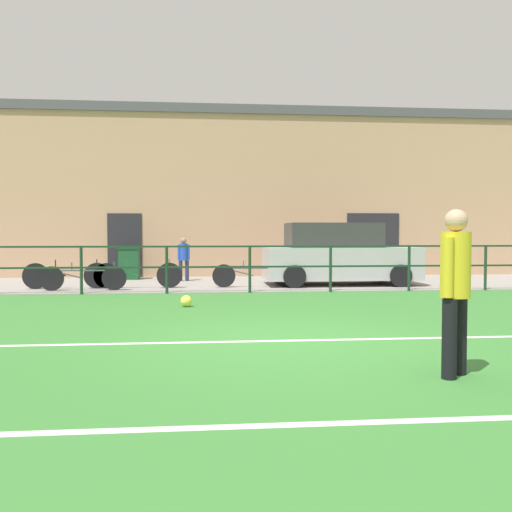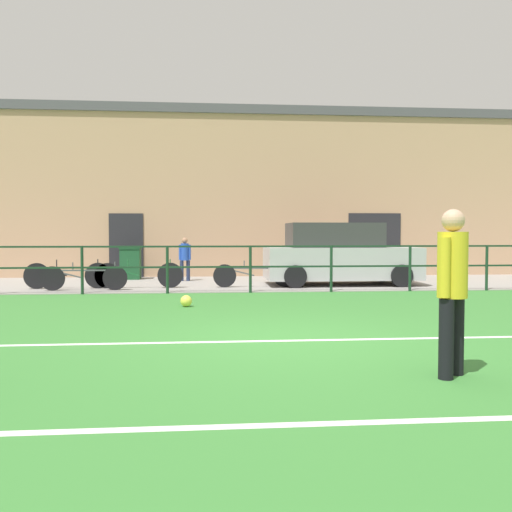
{
  "view_description": "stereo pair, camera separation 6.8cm",
  "coord_description": "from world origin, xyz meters",
  "px_view_note": "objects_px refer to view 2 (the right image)",
  "views": [
    {
      "loc": [
        -1.13,
        -7.43,
        1.43
      ],
      "look_at": [
        -0.07,
        3.69,
        0.99
      ],
      "focal_mm": 38.98,
      "sensor_mm": 36.0,
      "label": 1
    },
    {
      "loc": [
        -1.07,
        -7.43,
        1.43
      ],
      "look_at": [
        -0.07,
        3.69,
        0.99
      ],
      "focal_mm": 38.98,
      "sensor_mm": 36.0,
      "label": 2
    }
  ],
  "objects_px": {
    "parked_car_red": "(339,256)",
    "trash_bin_0": "(131,263)",
    "bicycle_parked_0": "(84,278)",
    "soccer_ball_match": "(186,301)",
    "bicycle_parked_3": "(67,275)",
    "bicycle_parked_4": "(139,275)",
    "spectator_child": "(185,256)",
    "bicycle_parked_1": "(254,275)",
    "player_striker": "(452,282)"
  },
  "relations": [
    {
      "from": "soccer_ball_match",
      "to": "trash_bin_0",
      "type": "distance_m",
      "value": 6.92
    },
    {
      "from": "bicycle_parked_1",
      "to": "parked_car_red",
      "type": "bearing_deg",
      "value": 12.34
    },
    {
      "from": "bicycle_parked_1",
      "to": "bicycle_parked_3",
      "type": "xyz_separation_m",
      "value": [
        -4.84,
        0.0,
        0.03
      ]
    },
    {
      "from": "bicycle_parked_0",
      "to": "bicycle_parked_1",
      "type": "distance_m",
      "value": 4.35
    },
    {
      "from": "spectator_child",
      "to": "parked_car_red",
      "type": "height_order",
      "value": "parked_car_red"
    },
    {
      "from": "bicycle_parked_0",
      "to": "bicycle_parked_1",
      "type": "relative_size",
      "value": 0.97
    },
    {
      "from": "parked_car_red",
      "to": "bicycle_parked_4",
      "type": "xyz_separation_m",
      "value": [
        -5.44,
        -0.53,
        -0.46
      ]
    },
    {
      "from": "soccer_ball_match",
      "to": "spectator_child",
      "type": "bearing_deg",
      "value": 92.4
    },
    {
      "from": "bicycle_parked_0",
      "to": "bicycle_parked_3",
      "type": "xyz_separation_m",
      "value": [
        -0.52,
        0.49,
        0.03
      ]
    },
    {
      "from": "bicycle_parked_3",
      "to": "spectator_child",
      "type": "bearing_deg",
      "value": 36.07
    },
    {
      "from": "bicycle_parked_0",
      "to": "soccer_ball_match",
      "type": "bearing_deg",
      "value": -50.44
    },
    {
      "from": "bicycle_parked_1",
      "to": "bicycle_parked_4",
      "type": "bearing_deg",
      "value": -180.0
    },
    {
      "from": "soccer_ball_match",
      "to": "bicycle_parked_4",
      "type": "height_order",
      "value": "bicycle_parked_4"
    },
    {
      "from": "bicycle_parked_4",
      "to": "spectator_child",
      "type": "bearing_deg",
      "value": 62.42
    },
    {
      "from": "bicycle_parked_3",
      "to": "trash_bin_0",
      "type": "xyz_separation_m",
      "value": [
        1.22,
        2.91,
        0.17
      ]
    },
    {
      "from": "bicycle_parked_3",
      "to": "bicycle_parked_1",
      "type": "bearing_deg",
      "value": -0.0
    },
    {
      "from": "spectator_child",
      "to": "bicycle_parked_4",
      "type": "height_order",
      "value": "spectator_child"
    },
    {
      "from": "bicycle_parked_1",
      "to": "bicycle_parked_4",
      "type": "distance_m",
      "value": 3.03
    },
    {
      "from": "spectator_child",
      "to": "trash_bin_0",
      "type": "relative_size",
      "value": 1.28
    },
    {
      "from": "bicycle_parked_1",
      "to": "bicycle_parked_4",
      "type": "xyz_separation_m",
      "value": [
        -3.03,
        -0.0,
        0.02
      ]
    },
    {
      "from": "bicycle_parked_0",
      "to": "bicycle_parked_1",
      "type": "xyz_separation_m",
      "value": [
        4.32,
        0.49,
        0.0
      ]
    },
    {
      "from": "bicycle_parked_3",
      "to": "bicycle_parked_0",
      "type": "bearing_deg",
      "value": -43.58
    },
    {
      "from": "soccer_ball_match",
      "to": "bicycle_parked_1",
      "type": "height_order",
      "value": "bicycle_parked_1"
    },
    {
      "from": "soccer_ball_match",
      "to": "parked_car_red",
      "type": "distance_m",
      "value": 5.92
    },
    {
      "from": "bicycle_parked_4",
      "to": "soccer_ball_match",
      "type": "bearing_deg",
      "value": -69.87
    },
    {
      "from": "soccer_ball_match",
      "to": "bicycle_parked_1",
      "type": "relative_size",
      "value": 0.1
    },
    {
      "from": "bicycle_parked_3",
      "to": "trash_bin_0",
      "type": "relative_size",
      "value": 2.17
    },
    {
      "from": "bicycle_parked_3",
      "to": "bicycle_parked_4",
      "type": "bearing_deg",
      "value": -0.0
    },
    {
      "from": "player_striker",
      "to": "bicycle_parked_3",
      "type": "bearing_deg",
      "value": -99.34
    },
    {
      "from": "player_striker",
      "to": "parked_car_red",
      "type": "height_order",
      "value": "parked_car_red"
    },
    {
      "from": "player_striker",
      "to": "bicycle_parked_1",
      "type": "distance_m",
      "value": 9.42
    },
    {
      "from": "bicycle_parked_3",
      "to": "bicycle_parked_4",
      "type": "distance_m",
      "value": 1.81
    },
    {
      "from": "spectator_child",
      "to": "bicycle_parked_4",
      "type": "distance_m",
      "value": 2.44
    },
    {
      "from": "bicycle_parked_1",
      "to": "trash_bin_0",
      "type": "xyz_separation_m",
      "value": [
        -3.63,
        2.91,
        0.19
      ]
    },
    {
      "from": "parked_car_red",
      "to": "trash_bin_0",
      "type": "relative_size",
      "value": 4.13
    },
    {
      "from": "bicycle_parked_1",
      "to": "bicycle_parked_3",
      "type": "height_order",
      "value": "bicycle_parked_3"
    },
    {
      "from": "spectator_child",
      "to": "soccer_ball_match",
      "type": "bearing_deg",
      "value": 92.55
    },
    {
      "from": "player_striker",
      "to": "bicycle_parked_1",
      "type": "bearing_deg",
      "value": -125.0
    },
    {
      "from": "bicycle_parked_0",
      "to": "bicycle_parked_4",
      "type": "relative_size",
      "value": 0.94
    },
    {
      "from": "player_striker",
      "to": "bicycle_parked_1",
      "type": "height_order",
      "value": "player_striker"
    },
    {
      "from": "soccer_ball_match",
      "to": "bicycle_parked_0",
      "type": "relative_size",
      "value": 0.11
    },
    {
      "from": "soccer_ball_match",
      "to": "bicycle_parked_1",
      "type": "distance_m",
      "value": 4.07
    },
    {
      "from": "trash_bin_0",
      "to": "soccer_ball_match",
      "type": "bearing_deg",
      "value": -73.53
    },
    {
      "from": "player_striker",
      "to": "trash_bin_0",
      "type": "bearing_deg",
      "value": -110.75
    },
    {
      "from": "bicycle_parked_0",
      "to": "bicycle_parked_3",
      "type": "bearing_deg",
      "value": 136.42
    },
    {
      "from": "parked_car_red",
      "to": "bicycle_parked_3",
      "type": "xyz_separation_m",
      "value": [
        -7.25,
        -0.53,
        -0.46
      ]
    },
    {
      "from": "soccer_ball_match",
      "to": "trash_bin_0",
      "type": "xyz_separation_m",
      "value": [
        -1.96,
        6.62,
        0.42
      ]
    },
    {
      "from": "player_striker",
      "to": "bicycle_parked_0",
      "type": "height_order",
      "value": "player_striker"
    },
    {
      "from": "parked_car_red",
      "to": "bicycle_parked_3",
      "type": "height_order",
      "value": "parked_car_red"
    },
    {
      "from": "parked_car_red",
      "to": "bicycle_parked_4",
      "type": "height_order",
      "value": "parked_car_red"
    }
  ]
}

